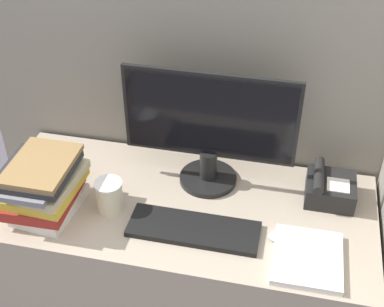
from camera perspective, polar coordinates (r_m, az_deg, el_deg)
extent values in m
cube|color=gray|center=(2.17, 0.90, 1.46)|extent=(1.79, 0.04, 1.64)
cube|color=tan|center=(2.21, -1.10, -12.89)|extent=(1.39, 0.62, 0.78)
cylinder|color=black|center=(2.03, 1.73, -2.64)|extent=(0.22, 0.22, 0.02)
cylinder|color=black|center=(1.98, 1.76, -1.18)|extent=(0.07, 0.07, 0.11)
cube|color=black|center=(1.87, 1.91, 4.02)|extent=(0.62, 0.02, 0.34)
cube|color=black|center=(1.86, 1.86, 3.86)|extent=(0.59, 0.01, 0.31)
cube|color=black|center=(1.82, 0.18, -8.08)|extent=(0.45, 0.15, 0.02)
ellipsoid|color=silver|center=(1.82, 9.20, -8.80)|extent=(0.07, 0.05, 0.03)
cylinder|color=beige|center=(1.90, -8.79, -4.61)|extent=(0.09, 0.09, 0.11)
cylinder|color=white|center=(1.86, -8.96, -3.21)|extent=(0.10, 0.10, 0.01)
cube|color=silver|center=(1.96, -14.91, -5.28)|extent=(0.21, 0.27, 0.04)
cube|color=maroon|center=(1.94, -15.59, -4.35)|extent=(0.22, 0.27, 0.04)
cube|color=gold|center=(1.92, -15.59, -3.41)|extent=(0.24, 0.27, 0.04)
cube|color=#C6B78C|center=(1.90, -15.57, -2.66)|extent=(0.25, 0.29, 0.03)
cube|color=slate|center=(1.88, -16.22, -2.12)|extent=(0.19, 0.29, 0.02)
cube|color=#262628|center=(1.86, -16.16, -1.75)|extent=(0.23, 0.25, 0.02)
cube|color=olive|center=(1.85, -15.79, -1.14)|extent=(0.20, 0.26, 0.02)
cube|color=black|center=(1.99, 14.52, -3.75)|extent=(0.17, 0.17, 0.08)
cube|color=white|center=(1.95, 15.33, -3.28)|extent=(0.08, 0.08, 0.00)
cylinder|color=black|center=(1.95, 13.39, -2.28)|extent=(0.04, 0.18, 0.04)
cube|color=white|center=(1.77, 12.21, -10.86)|extent=(0.22, 0.25, 0.02)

